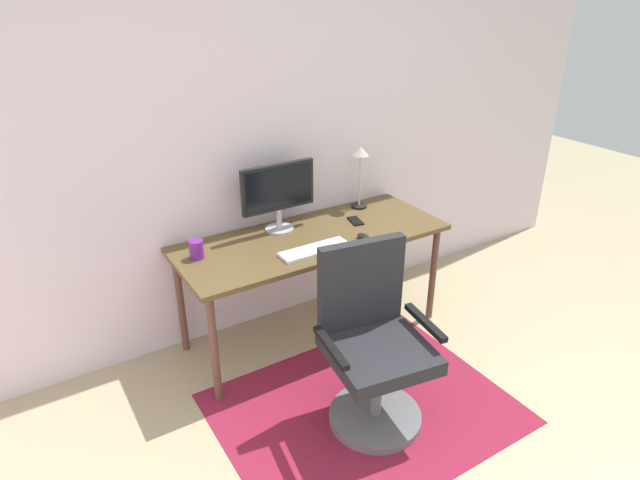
{
  "coord_description": "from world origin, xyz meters",
  "views": [
    {
      "loc": [
        -1.28,
        -0.82,
        2.16
      ],
      "look_at": [
        0.19,
        1.55,
        0.82
      ],
      "focal_mm": 30.69,
      "sensor_mm": 36.0,
      "label": 1
    }
  ],
  "objects_px": {
    "keyboard": "(315,250)",
    "desk": "(312,245)",
    "cell_phone": "(356,221)",
    "desk_lamp": "(360,164)",
    "computer_mouse": "(364,237)",
    "monitor": "(278,191)",
    "office_chair": "(373,351)",
    "coffee_cup": "(196,249)"
  },
  "relations": [
    {
      "from": "keyboard",
      "to": "desk",
      "type": "bearing_deg",
      "value": 62.64
    },
    {
      "from": "desk",
      "to": "cell_phone",
      "type": "distance_m",
      "value": 0.36
    },
    {
      "from": "keyboard",
      "to": "desk_lamp",
      "type": "distance_m",
      "value": 0.8
    },
    {
      "from": "desk",
      "to": "computer_mouse",
      "type": "bearing_deg",
      "value": -41.01
    },
    {
      "from": "desk",
      "to": "keyboard",
      "type": "height_order",
      "value": "keyboard"
    },
    {
      "from": "monitor",
      "to": "cell_phone",
      "type": "xyz_separation_m",
      "value": [
        0.48,
        -0.15,
        -0.26
      ]
    },
    {
      "from": "monitor",
      "to": "keyboard",
      "type": "bearing_deg",
      "value": -84.99
    },
    {
      "from": "monitor",
      "to": "computer_mouse",
      "type": "relative_size",
      "value": 4.65
    },
    {
      "from": "computer_mouse",
      "to": "office_chair",
      "type": "distance_m",
      "value": 0.77
    },
    {
      "from": "desk_lamp",
      "to": "office_chair",
      "type": "xyz_separation_m",
      "value": [
        -0.65,
        -1.04,
        -0.61
      ]
    },
    {
      "from": "desk",
      "to": "desk_lamp",
      "type": "distance_m",
      "value": 0.68
    },
    {
      "from": "desk",
      "to": "coffee_cup",
      "type": "bearing_deg",
      "value": 172.24
    },
    {
      "from": "keyboard",
      "to": "computer_mouse",
      "type": "xyz_separation_m",
      "value": [
        0.33,
        -0.02,
        0.01
      ]
    },
    {
      "from": "computer_mouse",
      "to": "coffee_cup",
      "type": "height_order",
      "value": "coffee_cup"
    },
    {
      "from": "computer_mouse",
      "to": "desk",
      "type": "bearing_deg",
      "value": 138.99
    },
    {
      "from": "monitor",
      "to": "coffee_cup",
      "type": "bearing_deg",
      "value": -170.7
    },
    {
      "from": "monitor",
      "to": "office_chair",
      "type": "height_order",
      "value": "monitor"
    },
    {
      "from": "keyboard",
      "to": "computer_mouse",
      "type": "relative_size",
      "value": 4.13
    },
    {
      "from": "desk_lamp",
      "to": "office_chair",
      "type": "bearing_deg",
      "value": -121.82
    },
    {
      "from": "office_chair",
      "to": "desk_lamp",
      "type": "bearing_deg",
      "value": 66.94
    },
    {
      "from": "computer_mouse",
      "to": "coffee_cup",
      "type": "xyz_separation_m",
      "value": [
        -0.95,
        0.3,
        0.04
      ]
    },
    {
      "from": "desk",
      "to": "keyboard",
      "type": "xyz_separation_m",
      "value": [
        -0.1,
        -0.18,
        0.07
      ]
    },
    {
      "from": "monitor",
      "to": "desk_lamp",
      "type": "xyz_separation_m",
      "value": [
        0.65,
        0.04,
        0.05
      ]
    },
    {
      "from": "office_chair",
      "to": "computer_mouse",
      "type": "bearing_deg",
      "value": 67.41
    },
    {
      "from": "desk",
      "to": "desk_lamp",
      "type": "relative_size",
      "value": 3.94
    },
    {
      "from": "coffee_cup",
      "to": "desk_lamp",
      "type": "xyz_separation_m",
      "value": [
        1.23,
        0.14,
        0.25
      ]
    },
    {
      "from": "computer_mouse",
      "to": "cell_phone",
      "type": "distance_m",
      "value": 0.27
    },
    {
      "from": "coffee_cup",
      "to": "desk_lamp",
      "type": "height_order",
      "value": "desk_lamp"
    },
    {
      "from": "monitor",
      "to": "computer_mouse",
      "type": "xyz_separation_m",
      "value": [
        0.37,
        -0.4,
        -0.24
      ]
    },
    {
      "from": "desk",
      "to": "cell_phone",
      "type": "height_order",
      "value": "cell_phone"
    },
    {
      "from": "desk",
      "to": "keyboard",
      "type": "relative_size",
      "value": 3.94
    },
    {
      "from": "coffee_cup",
      "to": "keyboard",
      "type": "bearing_deg",
      "value": -24.6
    },
    {
      "from": "cell_phone",
      "to": "desk_lamp",
      "type": "distance_m",
      "value": 0.4
    },
    {
      "from": "computer_mouse",
      "to": "desk_lamp",
      "type": "bearing_deg",
      "value": 57.55
    },
    {
      "from": "monitor",
      "to": "office_chair",
      "type": "relative_size",
      "value": 0.49
    },
    {
      "from": "desk",
      "to": "cell_phone",
      "type": "relative_size",
      "value": 12.11
    },
    {
      "from": "desk",
      "to": "computer_mouse",
      "type": "height_order",
      "value": "computer_mouse"
    },
    {
      "from": "computer_mouse",
      "to": "coffee_cup",
      "type": "relative_size",
      "value": 0.97
    },
    {
      "from": "monitor",
      "to": "coffee_cup",
      "type": "xyz_separation_m",
      "value": [
        -0.58,
        -0.09,
        -0.21
      ]
    },
    {
      "from": "office_chair",
      "to": "cell_phone",
      "type": "bearing_deg",
      "value": 69.22
    },
    {
      "from": "monitor",
      "to": "keyboard",
      "type": "distance_m",
      "value": 0.45
    },
    {
      "from": "cell_phone",
      "to": "coffee_cup",
      "type": "bearing_deg",
      "value": -170.44
    }
  ]
}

